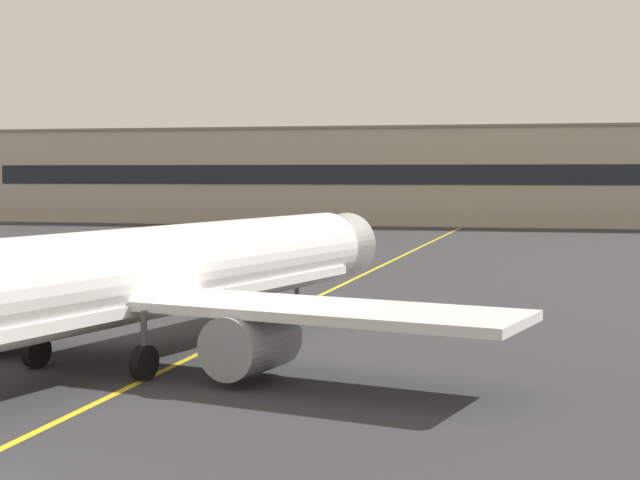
% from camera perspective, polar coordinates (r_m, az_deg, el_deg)
% --- Properties ---
extents(taxiway_centreline, '(4.30, 179.96, 0.01)m').
position_cam_1_polar(taxiway_centreline, '(53.66, -2.34, -4.28)').
color(taxiway_centreline, yellow).
rests_on(taxiway_centreline, ground).
extents(airliner_foreground, '(32.20, 40.93, 11.65)m').
position_cam_1_polar(airliner_foreground, '(40.08, -11.38, -2.28)').
color(airliner_foreground, white).
rests_on(airliner_foreground, ground).
extents(safety_cone_by_nose_gear, '(0.44, 0.44, 0.55)m').
position_cam_1_polar(safety_cone_by_nose_gear, '(54.38, -3.15, -3.91)').
color(safety_cone_by_nose_gear, orange).
rests_on(safety_cone_by_nose_gear, ground).
extents(terminal_building, '(134.80, 12.40, 14.27)m').
position_cam_1_polar(terminal_building, '(147.23, 5.87, 3.65)').
color(terminal_building, '#B2A893').
rests_on(terminal_building, ground).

